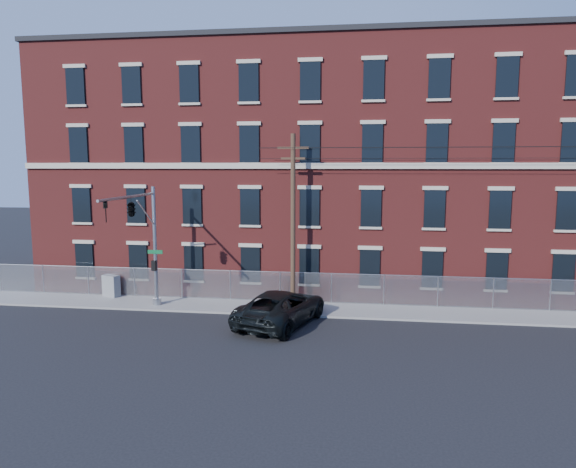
{
  "coord_description": "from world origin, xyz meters",
  "views": [
    {
      "loc": [
        5.74,
        -24.13,
        8.36
      ],
      "look_at": [
        1.92,
        4.0,
        4.56
      ],
      "focal_mm": 32.35,
      "sensor_mm": 36.0,
      "label": 1
    }
  ],
  "objects_px": {
    "traffic_signal_mast": "(137,221)",
    "pickup_truck": "(281,307)",
    "utility_pole_near": "(293,217)",
    "utility_cabinet": "(111,286)"
  },
  "relations": [
    {
      "from": "pickup_truck",
      "to": "utility_cabinet",
      "type": "bearing_deg",
      "value": -0.97
    },
    {
      "from": "utility_pole_near",
      "to": "utility_cabinet",
      "type": "bearing_deg",
      "value": 178.02
    },
    {
      "from": "traffic_signal_mast",
      "to": "utility_cabinet",
      "type": "height_order",
      "value": "traffic_signal_mast"
    },
    {
      "from": "traffic_signal_mast",
      "to": "utility_cabinet",
      "type": "bearing_deg",
      "value": 133.29
    },
    {
      "from": "utility_pole_near",
      "to": "pickup_truck",
      "type": "xyz_separation_m",
      "value": [
        -0.19,
        -3.44,
        -4.44
      ]
    },
    {
      "from": "traffic_signal_mast",
      "to": "pickup_truck",
      "type": "height_order",
      "value": "traffic_signal_mast"
    },
    {
      "from": "utility_pole_near",
      "to": "utility_cabinet",
      "type": "xyz_separation_m",
      "value": [
        -11.6,
        0.4,
        -4.54
      ]
    },
    {
      "from": "traffic_signal_mast",
      "to": "utility_pole_near",
      "type": "bearing_deg",
      "value": 23.14
    },
    {
      "from": "utility_pole_near",
      "to": "pickup_truck",
      "type": "height_order",
      "value": "utility_pole_near"
    },
    {
      "from": "utility_pole_near",
      "to": "pickup_truck",
      "type": "relative_size",
      "value": 1.54
    }
  ]
}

